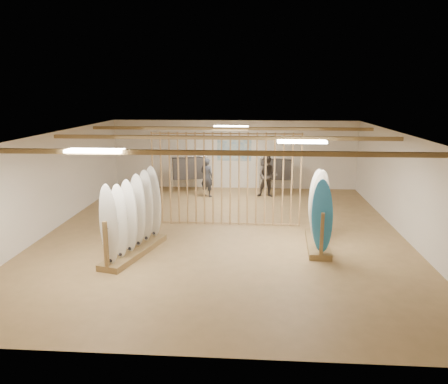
# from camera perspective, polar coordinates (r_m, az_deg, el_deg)

# --- Properties ---
(floor) EXTENTS (12.00, 12.00, 0.00)m
(floor) POSITION_cam_1_polar(r_m,az_deg,el_deg) (12.54, -0.00, -5.35)
(floor) COLOR #A27E4E
(floor) RESTS_ON ground
(ceiling) EXTENTS (12.00, 12.00, 0.00)m
(ceiling) POSITION_cam_1_polar(r_m,az_deg,el_deg) (11.95, -0.00, 7.49)
(ceiling) COLOR #9B9892
(ceiling) RESTS_ON ground
(wall_back) EXTENTS (12.00, 0.00, 12.00)m
(wall_back) POSITION_cam_1_polar(r_m,az_deg,el_deg) (18.07, 1.35, 4.91)
(wall_back) COLOR silver
(wall_back) RESTS_ON ground
(wall_front) EXTENTS (12.00, 0.00, 12.00)m
(wall_front) POSITION_cam_1_polar(r_m,az_deg,el_deg) (6.46, -3.83, -10.31)
(wall_front) COLOR silver
(wall_front) RESTS_ON ground
(wall_left) EXTENTS (0.00, 12.00, 12.00)m
(wall_left) POSITION_cam_1_polar(r_m,az_deg,el_deg) (13.47, -21.73, 1.17)
(wall_left) COLOR silver
(wall_left) RESTS_ON ground
(wall_right) EXTENTS (0.00, 12.00, 12.00)m
(wall_right) POSITION_cam_1_polar(r_m,az_deg,el_deg) (12.83, 22.87, 0.51)
(wall_right) COLOR silver
(wall_right) RESTS_ON ground
(ceiling_slats) EXTENTS (9.50, 6.12, 0.10)m
(ceiling_slats) POSITION_cam_1_polar(r_m,az_deg,el_deg) (11.96, -0.00, 7.11)
(ceiling_slats) COLOR olive
(ceiling_slats) RESTS_ON ground
(light_panels) EXTENTS (1.20, 0.35, 0.06)m
(light_panels) POSITION_cam_1_polar(r_m,az_deg,el_deg) (11.96, -0.00, 7.21)
(light_panels) COLOR white
(light_panels) RESTS_ON ground
(bamboo_partition) EXTENTS (4.45, 0.05, 2.78)m
(bamboo_partition) POSITION_cam_1_polar(r_m,az_deg,el_deg) (12.95, 0.25, 1.66)
(bamboo_partition) COLOR tan
(bamboo_partition) RESTS_ON ground
(poster) EXTENTS (1.40, 0.03, 0.90)m
(poster) POSITION_cam_1_polar(r_m,az_deg,el_deg) (18.02, 1.35, 5.53)
(poster) COLOR teal
(poster) RESTS_ON ground
(rack_left) EXTENTS (1.16, 2.52, 1.99)m
(rack_left) POSITION_cam_1_polar(r_m,az_deg,el_deg) (10.96, -11.75, -4.64)
(rack_left) COLOR olive
(rack_left) RESTS_ON floor
(rack_right) EXTENTS (0.67, 2.10, 1.97)m
(rack_right) POSITION_cam_1_polar(r_m,az_deg,el_deg) (11.53, 12.27, -3.82)
(rack_right) COLOR olive
(rack_right) RESTS_ON floor
(clothing_rack_a) EXTENTS (1.33, 0.72, 1.49)m
(clothing_rack_a) POSITION_cam_1_polar(r_m,az_deg,el_deg) (17.39, -4.58, 3.10)
(clothing_rack_a) COLOR silver
(clothing_rack_a) RESTS_ON floor
(clothing_rack_b) EXTENTS (1.29, 0.45, 1.39)m
(clothing_rack_b) POSITION_cam_1_polar(r_m,az_deg,el_deg) (17.56, 6.87, 2.94)
(clothing_rack_b) COLOR silver
(clothing_rack_b) RESTS_ON floor
(shopper_a) EXTENTS (0.74, 0.66, 1.69)m
(shopper_a) POSITION_cam_1_polar(r_m,az_deg,el_deg) (16.64, -2.25, 2.26)
(shopper_a) COLOR #282A30
(shopper_a) RESTS_ON floor
(shopper_b) EXTENTS (0.93, 0.75, 1.82)m
(shopper_b) POSITION_cam_1_polar(r_m,az_deg,el_deg) (16.63, 5.71, 2.42)
(shopper_b) COLOR #37302A
(shopper_b) RESTS_ON floor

